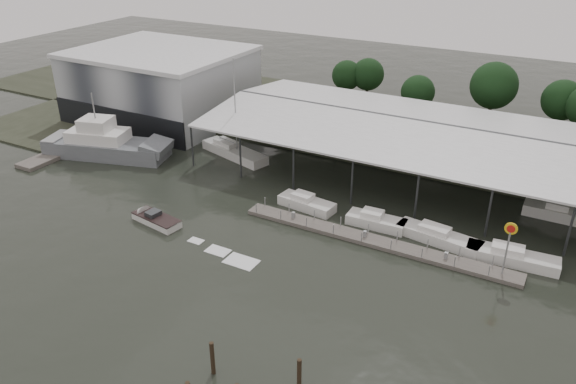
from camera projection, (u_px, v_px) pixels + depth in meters
The scene contains 16 objects.
ground at pixel (189, 251), 53.62m from camera, with size 200.00×200.00×0.00m, color black.
land_strip_far at pixel (358, 122), 86.48m from camera, with size 140.00×30.00×0.30m.
land_strip_west at pixel (109, 104), 94.34m from camera, with size 20.00×40.00×0.30m.
storage_warehouse at pixel (162, 83), 86.80m from camera, with size 24.50×20.50×10.50m.
covered_boat_shed at pixel (449, 131), 65.48m from camera, with size 58.24×24.00×6.96m.
trawler_dock at pixel (78, 145), 77.42m from camera, with size 3.00×18.00×0.50m.
floating_dock at pixel (374, 241), 54.90m from camera, with size 28.00×2.00×1.40m.
shell_fuel_sign at pixel (509, 239), 48.05m from camera, with size 1.10×0.18×5.55m.
grey_trawler at pixel (107, 145), 73.88m from camera, with size 17.44×9.37×8.84m.
white_sailboat at pixel (234, 151), 74.26m from camera, with size 10.88×5.45×13.29m.
speedboat_underway at pixel (153, 218), 58.58m from camera, with size 17.24×4.57×2.00m.
moored_cruiser_0 at pixel (306, 203), 61.21m from camera, with size 6.59×2.90×1.70m.
moored_cruiser_1 at pixel (376, 221), 57.69m from camera, with size 6.16×2.43×1.70m.
moored_cruiser_2 at pixel (438, 236), 54.91m from camera, with size 8.61×3.34×1.70m.
moored_cruiser_3 at pixel (512, 257), 51.68m from camera, with size 8.33×2.77×1.70m.
horizon_tree_line at pixel (537, 99), 78.39m from camera, with size 68.13×10.29×10.11m.
Camera 1 is at (30.25, -35.19, 29.07)m, focal length 35.00 mm.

